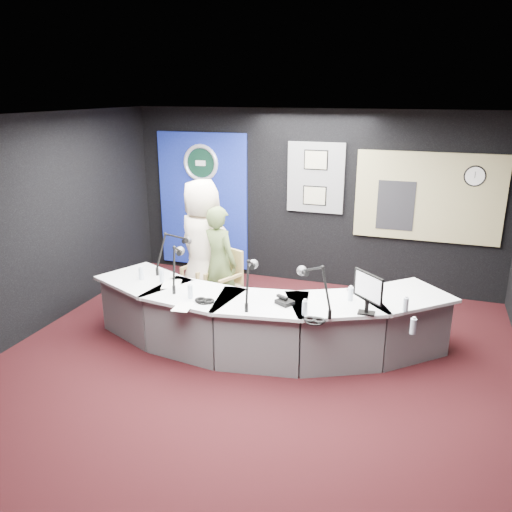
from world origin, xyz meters
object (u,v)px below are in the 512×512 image
(broadcast_desk, at_px, (261,319))
(armchair_left, at_px, (203,276))
(person_woman, at_px, (219,263))
(armchair_right, at_px, (219,281))
(person_man, at_px, (202,247))

(broadcast_desk, bearing_deg, armchair_left, 144.00)
(broadcast_desk, distance_m, person_woman, 1.16)
(person_woman, bearing_deg, armchair_left, -6.72)
(broadcast_desk, relative_size, armchair_right, 4.23)
(broadcast_desk, xyz_separation_m, armchair_right, (-0.84, 0.69, 0.16))
(person_man, height_order, person_woman, person_man)
(broadcast_desk, bearing_deg, person_woman, 140.70)
(person_man, xyz_separation_m, person_woman, (0.31, -0.15, -0.16))
(person_man, distance_m, person_woman, 0.38)
(broadcast_desk, relative_size, person_woman, 2.82)
(broadcast_desk, distance_m, armchair_left, 1.43)
(armchair_right, xyz_separation_m, person_man, (-0.31, 0.15, 0.42))
(broadcast_desk, xyz_separation_m, person_woman, (-0.84, 0.69, 0.42))
(armchair_left, bearing_deg, person_man, 0.00)
(armchair_left, distance_m, person_woman, 0.45)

